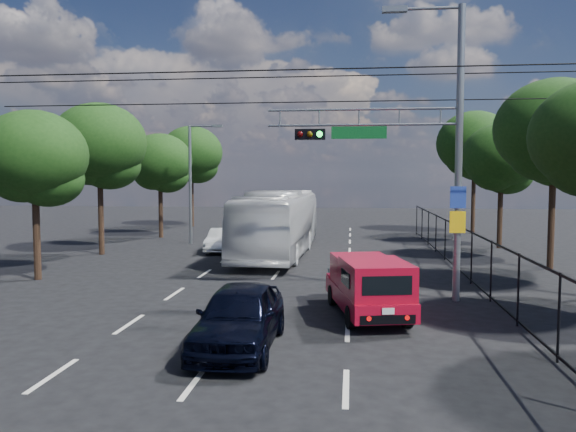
# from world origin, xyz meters

# --- Properties ---
(ground) EXTENTS (120.00, 120.00, 0.00)m
(ground) POSITION_xyz_m (0.00, 0.00, 0.00)
(ground) COLOR black
(ground) RESTS_ON ground
(lane_markings) EXTENTS (6.12, 38.00, 0.01)m
(lane_markings) POSITION_xyz_m (-0.00, 14.00, 0.01)
(lane_markings) COLOR beige
(lane_markings) RESTS_ON ground
(signal_mast) EXTENTS (6.43, 0.39, 9.50)m
(signal_mast) POSITION_xyz_m (5.28, 7.99, 5.24)
(signal_mast) COLOR slate
(signal_mast) RESTS_ON ground
(streetlight_left) EXTENTS (2.09, 0.22, 7.08)m
(streetlight_left) POSITION_xyz_m (-6.33, 22.00, 3.94)
(streetlight_left) COLOR slate
(streetlight_left) RESTS_ON ground
(utility_wires) EXTENTS (22.00, 5.04, 0.74)m
(utility_wires) POSITION_xyz_m (0.00, 8.83, 7.23)
(utility_wires) COLOR black
(utility_wires) RESTS_ON ground
(fence_right) EXTENTS (0.06, 34.03, 2.00)m
(fence_right) POSITION_xyz_m (7.60, 12.17, 1.03)
(fence_right) COLOR black
(fence_right) RESTS_ON ground
(tree_right_c) EXTENTS (5.10, 5.10, 8.29)m
(tree_right_c) POSITION_xyz_m (11.82, 15.02, 5.73)
(tree_right_c) COLOR black
(tree_right_c) RESTS_ON ground
(tree_right_d) EXTENTS (4.32, 4.32, 7.02)m
(tree_right_d) POSITION_xyz_m (11.42, 22.02, 4.85)
(tree_right_d) COLOR black
(tree_right_d) RESTS_ON ground
(tree_right_e) EXTENTS (5.28, 5.28, 8.58)m
(tree_right_e) POSITION_xyz_m (11.62, 30.02, 5.94)
(tree_right_e) COLOR black
(tree_right_e) RESTS_ON ground
(tree_left_b) EXTENTS (4.08, 4.08, 6.63)m
(tree_left_b) POSITION_xyz_m (-9.18, 10.02, 4.58)
(tree_left_b) COLOR black
(tree_left_b) RESTS_ON ground
(tree_left_c) EXTENTS (4.80, 4.80, 7.80)m
(tree_left_c) POSITION_xyz_m (-9.78, 17.02, 5.40)
(tree_left_c) COLOR black
(tree_left_c) RESTS_ON ground
(tree_left_d) EXTENTS (4.20, 4.20, 6.83)m
(tree_left_d) POSITION_xyz_m (-9.38, 25.02, 4.72)
(tree_left_d) COLOR black
(tree_left_d) RESTS_ON ground
(tree_left_e) EXTENTS (4.92, 4.92, 7.99)m
(tree_left_e) POSITION_xyz_m (-9.58, 33.02, 5.53)
(tree_left_e) COLOR black
(tree_left_e) RESTS_ON ground
(red_pickup) EXTENTS (2.60, 4.93, 1.75)m
(red_pickup) POSITION_xyz_m (3.57, 5.67, 0.93)
(red_pickup) COLOR black
(red_pickup) RESTS_ON ground
(navy_hatchback) EXTENTS (1.82, 4.50, 1.53)m
(navy_hatchback) POSITION_xyz_m (0.46, 2.23, 0.77)
(navy_hatchback) COLOR black
(navy_hatchback) RESTS_ON ground
(white_bus) EXTENTS (3.15, 12.02, 3.33)m
(white_bus) POSITION_xyz_m (-0.63, 17.62, 1.66)
(white_bus) COLOR silver
(white_bus) RESTS_ON ground
(white_van) EXTENTS (1.46, 3.79, 1.23)m
(white_van) POSITION_xyz_m (-3.84, 18.82, 0.62)
(white_van) COLOR silver
(white_van) RESTS_ON ground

